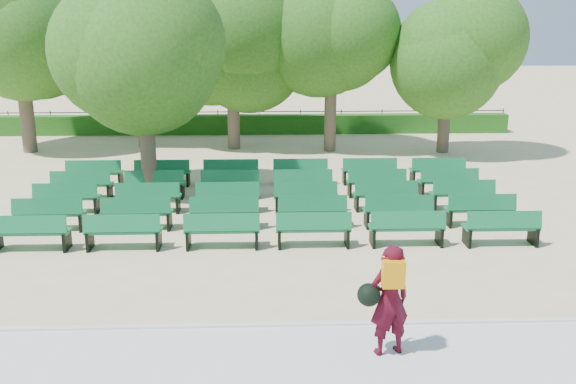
{
  "coord_description": "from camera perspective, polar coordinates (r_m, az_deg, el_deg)",
  "views": [
    {
      "loc": [
        1.26,
        -16.61,
        5.3
      ],
      "look_at": [
        1.83,
        -1.0,
        1.1
      ],
      "focal_mm": 40.0,
      "sensor_mm": 36.0,
      "label": 1
    }
  ],
  "objects": [
    {
      "name": "curb",
      "position": [
        11.68,
        -8.24,
        -11.83
      ],
      "size": [
        30.0,
        0.12,
        0.1
      ],
      "primitive_type": "cube",
      "color": "silver",
      "rests_on": "ground"
    },
    {
      "name": "bench_array",
      "position": [
        18.39,
        -1.84,
        -1.41
      ],
      "size": [
        1.83,
        0.67,
        1.13
      ],
      "rotation": [
        0.0,
        0.0,
        -0.06
      ],
      "color": "#126A3B",
      "rests_on": "ground"
    },
    {
      "name": "fence",
      "position": [
        31.49,
        -4.39,
        5.32
      ],
      "size": [
        26.0,
        0.1,
        1.02
      ],
      "primitive_type": null,
      "color": "black",
      "rests_on": "ground"
    },
    {
      "name": "tree_line",
      "position": [
        27.16,
        -4.73,
        3.75
      ],
      "size": [
        21.8,
        6.8,
        7.04
      ],
      "primitive_type": null,
      "color": "#2E621A",
      "rests_on": "ground"
    },
    {
      "name": "person",
      "position": [
        10.45,
        8.88,
        -9.35
      ],
      "size": [
        0.92,
        0.62,
        1.85
      ],
      "rotation": [
        0.0,
        0.0,
        3.43
      ],
      "color": "#3F0916",
      "rests_on": "ground"
    },
    {
      "name": "ground",
      "position": [
        17.48,
        -6.14,
        -2.69
      ],
      "size": [
        120.0,
        120.0,
        0.0
      ],
      "primitive_type": "plane",
      "color": "#D3BB8C"
    },
    {
      "name": "paving",
      "position": [
        10.69,
        -8.89,
        -14.7
      ],
      "size": [
        30.0,
        2.2,
        0.06
      ],
      "primitive_type": "cube",
      "color": "silver",
      "rests_on": "ground"
    },
    {
      "name": "hedge",
      "position": [
        31.02,
        -4.43,
        6.01
      ],
      "size": [
        26.0,
        0.7,
        0.9
      ],
      "primitive_type": "cube",
      "color": "#205C17",
      "rests_on": "ground"
    },
    {
      "name": "tree_among",
      "position": [
        19.51,
        -12.77,
        11.31
      ],
      "size": [
        4.56,
        4.56,
        6.22
      ],
      "color": "brown",
      "rests_on": "ground"
    }
  ]
}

